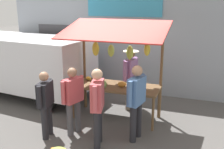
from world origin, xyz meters
TOP-DOWN VIEW (x-y plane):
  - ground_plane at (0.00, 0.00)m, footprint 40.00×40.00m
  - street_backdrop at (0.06, -2.20)m, footprint 9.00×0.30m
  - market_stall at (0.01, -0.03)m, footprint 2.50×1.46m
  - vendor_with_sunhat at (-0.17, -0.75)m, footprint 0.44×0.71m
  - shopper_with_ponytail at (-0.77, 0.90)m, footprint 0.31×0.70m
  - shopper_in_striped_shirt at (1.13, 1.45)m, footprint 0.29×0.65m
  - shopper_with_shopping_bag at (-0.08, 1.40)m, footprint 0.33×0.69m
  - shopper_in_grey_tee at (0.63, 1.12)m, footprint 0.35×0.65m
  - parked_van at (3.51, -0.75)m, footprint 4.57×2.30m

SIDE VIEW (x-z plane):
  - ground_plane at x=0.00m, z-range 0.00..0.00m
  - shopper_in_striped_shirt at x=1.13m, z-range 0.10..1.61m
  - shopper_in_grey_tee at x=0.63m, z-range 0.11..1.67m
  - shopper_with_shopping_bag at x=-0.08m, z-range 0.13..1.80m
  - shopper_with_ponytail at x=-0.77m, z-range 0.14..1.81m
  - vendor_with_sunhat at x=-0.17m, z-range 0.16..1.84m
  - parked_van at x=3.51m, z-range 0.18..2.06m
  - market_stall at x=0.01m, z-range 0.29..2.78m
  - street_backdrop at x=0.06m, z-range 0.00..3.40m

